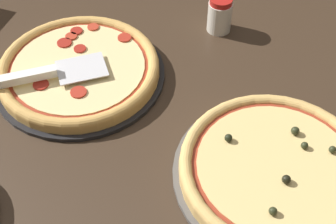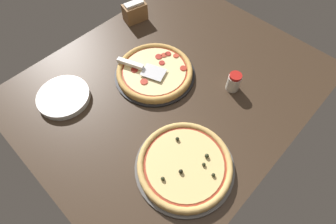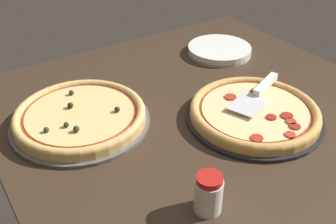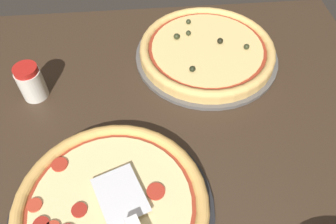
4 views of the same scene
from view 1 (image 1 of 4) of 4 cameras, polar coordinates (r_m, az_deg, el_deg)
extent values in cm
cube|color=#38281C|center=(110.52, -5.68, 4.14)|extent=(138.99, 115.04, 3.60)
cylinder|color=black|center=(109.32, -10.67, 4.48)|extent=(38.85, 38.85, 1.00)
cylinder|color=tan|center=(108.36, -10.78, 5.03)|extent=(36.52, 36.52, 1.87)
torus|color=tan|center=(107.73, -10.85, 5.39)|extent=(36.52, 36.52, 2.57)
cylinder|color=maroon|center=(107.68, -10.85, 5.42)|extent=(31.75, 31.75, 0.15)
cylinder|color=beige|center=(107.60, -10.86, 5.47)|extent=(29.95, 29.95, 0.40)
cylinder|color=maroon|center=(111.60, -10.69, 7.59)|extent=(2.87, 2.87, 0.40)
cylinder|color=#B73823|center=(117.45, -9.13, 10.19)|extent=(2.75, 2.75, 0.40)
cylinder|color=#B73823|center=(105.70, -8.95, 5.17)|extent=(2.77, 2.77, 0.40)
cylinder|color=maroon|center=(113.98, -12.52, 8.24)|extent=(3.42, 3.42, 0.40)
cylinder|color=maroon|center=(116.94, -11.10, 9.68)|extent=(2.95, 2.95, 0.40)
cylinder|color=maroon|center=(104.60, -15.24, 3.26)|extent=(3.43, 3.43, 0.40)
cylinder|color=#AD2D1E|center=(113.27, -5.29, 9.01)|extent=(3.22, 3.22, 0.40)
cylinder|color=#B73823|center=(115.57, -11.72, 9.03)|extent=(2.80, 2.80, 0.40)
cylinder|color=#AD2D1E|center=(101.11, -10.86, 2.39)|extent=(3.51, 3.51, 0.40)
cylinder|color=#565451|center=(91.72, 12.82, -7.45)|extent=(38.74, 38.74, 1.00)
cylinder|color=#DBAD60|center=(90.45, 12.99, -6.88)|extent=(36.42, 36.42, 2.16)
torus|color=#DBAD60|center=(89.59, 13.10, -6.48)|extent=(36.42, 36.42, 2.41)
cylinder|color=maroon|center=(89.53, 13.11, -6.45)|extent=(31.65, 31.65, 0.15)
cylinder|color=#E5C67A|center=(89.44, 13.13, -6.40)|extent=(29.86, 29.86, 0.40)
sphere|color=black|center=(86.80, 14.23, -7.97)|extent=(1.64, 1.64, 1.64)
sphere|color=black|center=(90.65, 7.38, -3.15)|extent=(1.53, 1.53, 1.53)
sphere|color=#282D19|center=(92.54, 16.31, -3.93)|extent=(1.41, 1.41, 1.41)
sphere|color=#282D19|center=(93.51, 19.42, -4.34)|extent=(1.42, 1.42, 1.42)
sphere|color=#282D19|center=(94.24, 15.25, -2.23)|extent=(1.68, 1.68, 1.68)
sphere|color=#282D19|center=(82.82, 12.68, -11.71)|extent=(1.50, 1.50, 1.50)
cube|color=silver|center=(105.23, -10.49, 5.27)|extent=(11.45, 12.91, 0.24)
cube|color=white|center=(104.78, -17.02, 4.12)|extent=(6.91, 13.35, 2.00)
cylinder|color=silver|center=(119.33, 6.31, 11.48)|extent=(6.07, 6.07, 7.80)
cylinder|color=#B21E19|center=(116.67, 6.50, 13.29)|extent=(5.58, 5.58, 1.40)
camera|label=2|loc=(0.49, 97.14, 36.07)|focal=28.00mm
camera|label=3|loc=(1.48, 28.75, 39.91)|focal=42.00mm
camera|label=4|loc=(0.86, -38.55, 30.63)|focal=35.00mm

